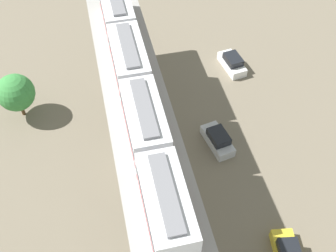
# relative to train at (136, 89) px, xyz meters

# --- Properties ---
(ground_plane) EXTENTS (120.00, 120.00, 0.00)m
(ground_plane) POSITION_rel_train_xyz_m (0.00, -0.23, -10.29)
(ground_plane) COLOR #706654
(viaduct) EXTENTS (5.20, 35.80, 8.76)m
(viaduct) POSITION_rel_train_xyz_m (0.00, -0.23, -3.54)
(viaduct) COLOR #999691
(viaduct) RESTS_ON ground
(train) EXTENTS (2.64, 27.45, 3.24)m
(train) POSITION_rel_train_xyz_m (0.00, 0.00, 0.00)
(train) COLOR silver
(train) RESTS_ON viaduct
(parked_car_silver) EXTENTS (2.55, 4.46, 1.76)m
(parked_car_silver) POSITION_rel_train_xyz_m (-7.77, -0.91, -9.55)
(parked_car_silver) COLOR #B2B5BA
(parked_car_silver) RESTS_ON ground
(parked_car_white) EXTENTS (2.40, 4.42, 1.76)m
(parked_car_white) POSITION_rel_train_xyz_m (-12.85, -11.53, -9.55)
(parked_car_white) COLOR white
(parked_car_white) RESTS_ON ground
(tree_mid_lot) EXTENTS (3.84, 3.84, 5.14)m
(tree_mid_lot) POSITION_rel_train_xyz_m (11.12, -9.43, -7.08)
(tree_mid_lot) COLOR brown
(tree_mid_lot) RESTS_ON ground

